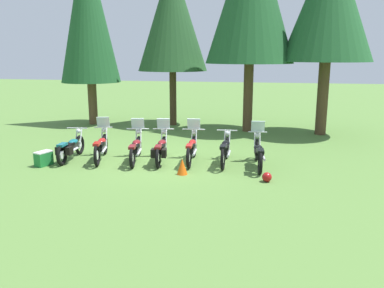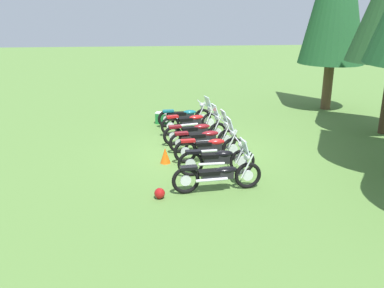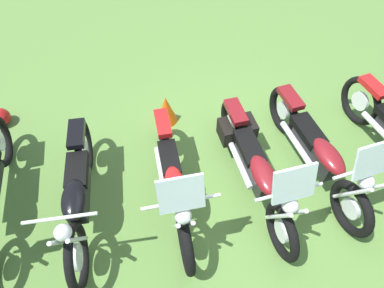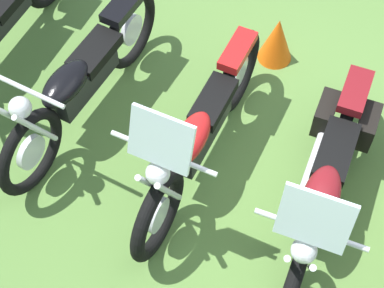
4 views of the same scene
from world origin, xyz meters
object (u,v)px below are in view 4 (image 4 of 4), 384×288
object	(u,v)px
motorcycle_3	(326,179)
traffic_cone	(277,39)
motorcycle_4	(200,133)
motorcycle_5	(82,80)

from	to	relation	value
motorcycle_3	traffic_cone	xyz separation A→B (m)	(1.00, -1.28, -0.22)
motorcycle_4	traffic_cone	distance (m)	1.42
motorcycle_3	traffic_cone	bearing A→B (deg)	-150.45
motorcycle_4	motorcycle_5	world-z (taller)	motorcycle_4
motorcycle_3	traffic_cone	world-z (taller)	motorcycle_3
motorcycle_4	motorcycle_5	size ratio (longest dim) A/B	1.01
motorcycle_3	motorcycle_5	distance (m)	2.13
motorcycle_3	traffic_cone	distance (m)	1.64
motorcycle_4	traffic_cone	world-z (taller)	motorcycle_4
motorcycle_4	traffic_cone	bearing A→B (deg)	174.76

